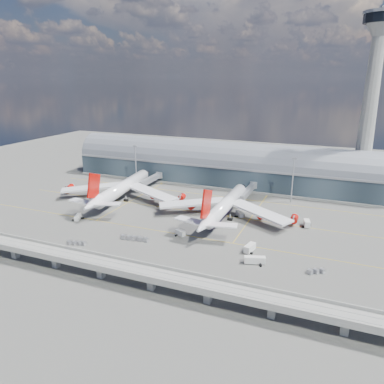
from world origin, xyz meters
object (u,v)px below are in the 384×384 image
at_px(service_truck_2, 255,260).
at_px(service_truck_5, 240,214).
at_px(airliner_left, 121,188).
at_px(service_truck_1, 181,233).
at_px(service_truck_3, 250,248).
at_px(service_truck_4, 307,223).
at_px(control_tower, 369,107).
at_px(service_truck_0, 78,217).
at_px(floodlight_mast_left, 136,164).
at_px(cargo_train_1, 135,238).
at_px(floodlight_mast_right, 293,179).
at_px(cargo_train_0, 77,243).
at_px(airliner_right, 225,206).
at_px(cargo_train_2, 316,271).

xyz_separation_m(service_truck_2, service_truck_5, (-18.61, 46.23, -0.14)).
height_order(airliner_left, service_truck_1, airliner_left).
relative_size(service_truck_3, service_truck_4, 1.14).
xyz_separation_m(control_tower, service_truck_0, (-128.78, -95.68, -50.30)).
bearing_deg(floodlight_mast_left, cargo_train_1, -60.24).
bearing_deg(cargo_train_1, floodlight_mast_right, -28.90).
relative_size(floodlight_mast_right, service_truck_5, 4.57).
distance_m(control_tower, cargo_train_0, 170.51).
relative_size(airliner_right, service_truck_5, 13.18).
distance_m(airliner_left, service_truck_0, 35.74).
xyz_separation_m(floodlight_mast_left, service_truck_0, (6.22, -67.68, -12.30)).
bearing_deg(floodlight_mast_left, cargo_train_0, -75.04).
distance_m(floodlight_mast_left, floodlight_mast_right, 100.00).
relative_size(service_truck_0, cargo_train_1, 0.50).
bearing_deg(service_truck_2, service_truck_5, 3.83).
distance_m(floodlight_mast_right, airliner_right, 46.95).
bearing_deg(airliner_right, cargo_train_0, -132.00).
xyz_separation_m(service_truck_3, cargo_train_1, (-48.81, -8.25, -0.69)).
height_order(airliner_left, service_truck_2, airliner_left).
relative_size(service_truck_1, cargo_train_0, 0.58).
bearing_deg(cargo_train_1, airliner_right, -28.04).
xyz_separation_m(airliner_left, cargo_train_2, (110.77, -45.69, -6.03)).
bearing_deg(floodlight_mast_right, service_truck_5, -122.16).
distance_m(service_truck_4, cargo_train_1, 80.64).
bearing_deg(service_truck_3, control_tower, 78.85).
distance_m(airliner_left, cargo_train_1, 58.25).
height_order(airliner_right, cargo_train_2, airliner_right).
xyz_separation_m(service_truck_3, service_truck_5, (-14.35, 36.92, -0.23)).
xyz_separation_m(service_truck_1, service_truck_5, (17.95, 33.26, 0.01)).
xyz_separation_m(airliner_right, cargo_train_2, (47.28, -40.76, -5.31)).
bearing_deg(cargo_train_0, airliner_left, 29.72).
distance_m(floodlight_mast_left, service_truck_0, 69.07).
relative_size(floodlight_mast_right, service_truck_4, 4.32).
bearing_deg(airliner_right, service_truck_0, -155.72).
height_order(service_truck_1, cargo_train_0, service_truck_1).
height_order(control_tower, service_truck_3, control_tower).
height_order(floodlight_mast_right, service_truck_1, floodlight_mast_right).
bearing_deg(airliner_right, floodlight_mast_left, 152.55).
bearing_deg(service_truck_0, cargo_train_1, -38.97).
bearing_deg(airliner_left, service_truck_0, -101.13).
relative_size(floodlight_mast_left, cargo_train_1, 1.97).
distance_m(service_truck_1, cargo_train_0, 44.55).
bearing_deg(cargo_train_1, service_truck_0, 80.99).
distance_m(service_truck_0, cargo_train_1, 39.95).
bearing_deg(cargo_train_0, service_truck_2, -65.44).
distance_m(airliner_left, service_truck_5, 70.23).
bearing_deg(service_truck_5, service_truck_4, -39.93).
height_order(service_truck_0, service_truck_4, service_truck_4).
bearing_deg(service_truck_2, cargo_train_2, -105.17).
height_order(floodlight_mast_left, service_truck_2, floodlight_mast_left).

